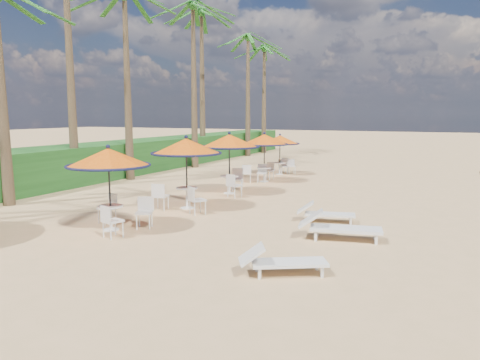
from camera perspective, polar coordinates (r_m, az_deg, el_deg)
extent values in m
plane|color=tan|center=(11.69, 5.90, -8.76)|extent=(160.00, 160.00, 0.00)
cube|color=#194716|center=(27.66, -13.45, 2.76)|extent=(3.00, 40.00, 1.80)
cylinder|color=black|center=(14.01, -15.61, -1.14)|extent=(0.05, 0.05, 2.41)
cone|color=#D75912|center=(13.90, -15.76, 2.69)|extent=(2.41, 2.41, 0.52)
torus|color=#111534|center=(13.92, -15.72, 1.71)|extent=(2.41, 2.41, 0.07)
sphere|color=#111534|center=(13.87, -15.80, 3.94)|extent=(0.13, 0.13, 0.13)
cylinder|color=silver|center=(14.10, -15.53, -3.11)|extent=(0.73, 0.73, 0.04)
cylinder|color=silver|center=(14.17, -15.48, -4.48)|extent=(0.08, 0.08, 0.73)
cylinder|color=black|center=(16.72, -6.52, 0.77)|extent=(0.05, 0.05, 2.52)
cone|color=#D75912|center=(16.62, -6.57, 4.14)|extent=(2.52, 2.52, 0.55)
torus|color=#111534|center=(16.64, -6.56, 3.27)|extent=(2.52, 2.52, 0.08)
sphere|color=#111534|center=(16.60, -6.59, 5.23)|extent=(0.13, 0.13, 0.13)
cylinder|color=silver|center=(16.79, -6.49, -0.97)|extent=(0.77, 0.77, 0.04)
cylinder|color=silver|center=(16.85, -6.47, -2.19)|extent=(0.09, 0.09, 0.77)
cylinder|color=black|center=(19.72, -1.30, 1.95)|extent=(0.05, 0.05, 2.52)
cone|color=#D75912|center=(19.64, -1.31, 4.81)|extent=(2.52, 2.52, 0.55)
torus|color=#111534|center=(19.66, -1.31, 4.07)|extent=(2.52, 2.52, 0.08)
sphere|color=#111534|center=(19.62, -1.32, 5.73)|extent=(0.13, 0.13, 0.13)
cylinder|color=silver|center=(19.78, -1.30, 0.46)|extent=(0.77, 0.77, 0.04)
cylinder|color=silver|center=(19.84, -1.30, -0.57)|extent=(0.09, 0.09, 0.77)
cylinder|color=black|center=(23.21, 2.98, 2.68)|extent=(0.05, 0.05, 2.37)
cone|color=#D75912|center=(23.14, 2.99, 4.97)|extent=(2.37, 2.37, 0.51)
torus|color=#111534|center=(23.15, 2.99, 4.38)|extent=(2.37, 2.37, 0.07)
sphere|color=#111534|center=(23.12, 3.00, 5.71)|extent=(0.12, 0.12, 0.12)
cylinder|color=silver|center=(23.26, 2.97, 1.50)|extent=(0.72, 0.72, 0.04)
cylinder|color=silver|center=(23.30, 2.96, 0.67)|extent=(0.08, 0.08, 0.72)
cylinder|color=black|center=(26.06, 4.87, 3.05)|extent=(0.05, 0.05, 2.18)
cone|color=#D75912|center=(26.00, 4.90, 4.93)|extent=(2.18, 2.18, 0.47)
torus|color=#111534|center=(26.01, 4.89, 4.45)|extent=(2.18, 2.18, 0.07)
sphere|color=#111534|center=(25.98, 4.90, 5.53)|extent=(0.11, 0.11, 0.11)
cylinder|color=silver|center=(26.10, 4.86, 2.08)|extent=(0.66, 0.66, 0.04)
cylinder|color=silver|center=(26.14, 4.85, 1.40)|extent=(0.08, 0.08, 0.66)
cube|color=silver|center=(10.07, 6.02, -9.99)|extent=(1.67, 1.29, 0.07)
cube|color=silver|center=(9.90, 1.44, -9.02)|extent=(0.75, 0.77, 0.40)
cube|color=silver|center=(10.12, 6.01, -10.80)|extent=(0.06, 0.06, 0.23)
cube|color=silver|center=(12.92, 12.78, -5.84)|extent=(1.99, 1.07, 0.08)
cube|color=silver|center=(12.90, 8.61, -4.65)|extent=(0.76, 0.81, 0.47)
cube|color=silver|center=(12.97, 12.76, -6.61)|extent=(0.07, 0.07, 0.27)
cube|color=silver|center=(14.92, 10.92, -4.14)|extent=(1.63, 0.90, 0.06)
cube|color=silver|center=(14.91, 7.98, -3.30)|extent=(0.63, 0.66, 0.38)
cube|color=silver|center=(14.95, 10.91, -4.68)|extent=(0.05, 0.05, 0.22)
cone|color=brown|center=(19.13, -26.99, 8.34)|extent=(0.44, 0.44, 7.49)
cone|color=brown|center=(22.84, -20.05, 13.50)|extent=(0.44, 0.44, 11.42)
cone|color=brown|center=(24.61, -13.56, 10.69)|extent=(0.44, 0.44, 9.15)
cone|color=brown|center=(29.49, -5.63, 11.05)|extent=(0.44, 0.44, 9.80)
sphere|color=#195518|center=(30.14, -5.77, 20.40)|extent=(0.56, 0.56, 0.56)
cone|color=brown|center=(32.88, -4.63, 11.02)|extent=(0.44, 0.44, 10.10)
sphere|color=#195518|center=(33.52, -4.74, 19.68)|extent=(0.56, 0.56, 0.56)
cone|color=brown|center=(37.50, 0.97, 10.00)|extent=(0.44, 0.44, 9.20)
sphere|color=#195518|center=(37.93, 0.99, 16.96)|extent=(0.56, 0.56, 0.56)
cone|color=brown|center=(40.36, 2.95, 9.52)|extent=(0.44, 0.44, 8.72)
sphere|color=#195518|center=(40.70, 2.99, 15.66)|extent=(0.56, 0.56, 0.56)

